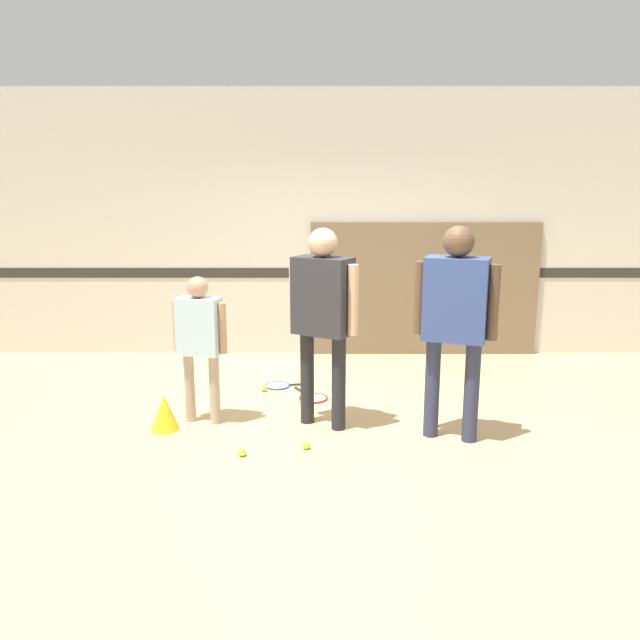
# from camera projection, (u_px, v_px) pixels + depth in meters

# --- Properties ---
(ground_plane) EXTENTS (16.00, 16.00, 0.00)m
(ground_plane) POSITION_uv_depth(u_px,v_px,m) (342.00, 424.00, 5.58)
(ground_plane) COLOR tan
(wall_back) EXTENTS (16.00, 0.07, 3.20)m
(wall_back) POSITION_uv_depth(u_px,v_px,m) (335.00, 226.00, 7.57)
(wall_back) COLOR beige
(wall_back) RESTS_ON ground_plane
(wall_panel) EXTENTS (2.80, 0.05, 1.64)m
(wall_panel) POSITION_uv_depth(u_px,v_px,m) (421.00, 289.00, 7.69)
(wall_panel) COLOR #756047
(wall_panel) RESTS_ON ground_plane
(person_instructor) EXTENTS (0.59, 0.48, 1.75)m
(person_instructor) POSITION_uv_depth(u_px,v_px,m) (320.00, 306.00, 5.32)
(person_instructor) COLOR #232328
(person_instructor) RESTS_ON ground_plane
(person_student_left) EXTENTS (0.49, 0.29, 1.32)m
(person_student_left) POSITION_uv_depth(u_px,v_px,m) (197.00, 334.00, 5.45)
(person_student_left) COLOR tan
(person_student_left) RESTS_ON ground_plane
(person_student_right) EXTENTS (0.64, 0.43, 1.78)m
(person_student_right) POSITION_uv_depth(u_px,v_px,m) (453.00, 310.00, 5.04)
(person_student_right) COLOR #2D334C
(person_student_right) RESTS_ON ground_plane
(racket_spare_on_floor) EXTENTS (0.48, 0.31, 0.03)m
(racket_spare_on_floor) POSITION_uv_depth(u_px,v_px,m) (276.00, 385.00, 6.60)
(racket_spare_on_floor) COLOR blue
(racket_spare_on_floor) RESTS_ON ground_plane
(racket_second_spare) EXTENTS (0.40, 0.53, 0.03)m
(racket_second_spare) POSITION_uv_depth(u_px,v_px,m) (310.00, 397.00, 6.24)
(racket_second_spare) COLOR red
(racket_second_spare) RESTS_ON ground_plane
(tennis_ball_near_instructor) EXTENTS (0.07, 0.07, 0.07)m
(tennis_ball_near_instructor) POSITION_uv_depth(u_px,v_px,m) (304.00, 445.00, 5.05)
(tennis_ball_near_instructor) COLOR #CCE038
(tennis_ball_near_instructor) RESTS_ON ground_plane
(tennis_ball_by_spare_racket) EXTENTS (0.07, 0.07, 0.07)m
(tennis_ball_by_spare_racket) POSITION_uv_depth(u_px,v_px,m) (261.00, 388.00, 6.44)
(tennis_ball_by_spare_racket) COLOR #CCE038
(tennis_ball_by_spare_racket) RESTS_ON ground_plane
(tennis_ball_stray_left) EXTENTS (0.07, 0.07, 0.07)m
(tennis_ball_stray_left) POSITION_uv_depth(u_px,v_px,m) (239.00, 452.00, 4.92)
(tennis_ball_stray_left) COLOR #CCE038
(tennis_ball_stray_left) RESTS_ON ground_plane
(training_cone) EXTENTS (0.24, 0.24, 0.32)m
(training_cone) POSITION_uv_depth(u_px,v_px,m) (162.00, 412.00, 5.42)
(training_cone) COLOR yellow
(training_cone) RESTS_ON ground_plane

